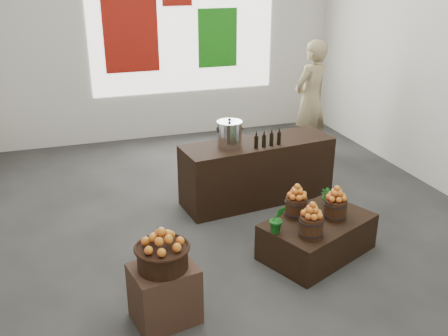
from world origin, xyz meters
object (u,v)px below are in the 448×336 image
object	(u,v)px
crate	(165,294)
stock_pot_left	(229,135)
counter	(257,171)
display_table	(317,237)
wicker_basket	(163,257)
shopper	(310,100)

from	to	relation	value
crate	stock_pot_left	bearing A→B (deg)	57.43
counter	stock_pot_left	xyz separation A→B (m)	(-0.40, -0.05, 0.55)
counter	stock_pot_left	world-z (taller)	stock_pot_left
crate	display_table	size ratio (longest dim) A/B	0.46
wicker_basket	counter	world-z (taller)	counter
wicker_basket	shopper	distance (m)	4.47
crate	wicker_basket	bearing A→B (deg)	0.00
display_table	shopper	distance (m)	3.08
wicker_basket	stock_pot_left	xyz separation A→B (m)	(1.25, 1.96, 0.33)
wicker_basket	shopper	xyz separation A→B (m)	(3.03, 3.27, 0.30)
display_table	counter	xyz separation A→B (m)	(-0.12, 1.45, 0.20)
stock_pot_left	wicker_basket	bearing A→B (deg)	-122.57
crate	wicker_basket	world-z (taller)	wicker_basket
crate	stock_pot_left	xyz separation A→B (m)	(1.25, 1.96, 0.69)
shopper	crate	bearing A→B (deg)	22.32
display_table	counter	bearing A→B (deg)	71.07
crate	counter	bearing A→B (deg)	50.56
wicker_basket	display_table	xyz separation A→B (m)	(1.77, 0.56, -0.43)
crate	shopper	bearing A→B (deg)	47.15
shopper	stock_pot_left	bearing A→B (deg)	11.53
stock_pot_left	counter	bearing A→B (deg)	6.92
counter	shopper	distance (m)	1.94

